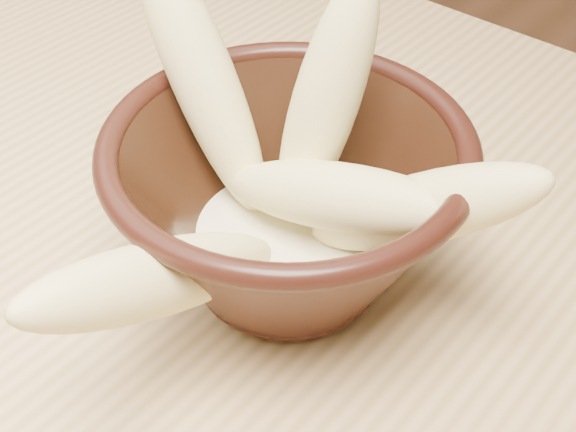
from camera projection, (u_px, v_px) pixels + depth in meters
name	position (u px, v px, depth m)	size (l,w,h in m)	color
bowl	(288.00, 203.00, 0.46)	(0.21, 0.21, 0.11)	black
milk_puddle	(288.00, 239.00, 0.48)	(0.12, 0.12, 0.02)	#EFE8C0
banana_upright	(326.00, 100.00, 0.46)	(0.04, 0.04, 0.15)	#E2D685
banana_left	(201.00, 74.00, 0.47)	(0.04, 0.04, 0.18)	#E2D685
banana_right	(421.00, 209.00, 0.43)	(0.04, 0.04, 0.15)	#E2D685
banana_across	(335.00, 196.00, 0.44)	(0.04, 0.04, 0.14)	#E2D685
banana_front	(160.00, 278.00, 0.40)	(0.04, 0.04, 0.18)	#E2D685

